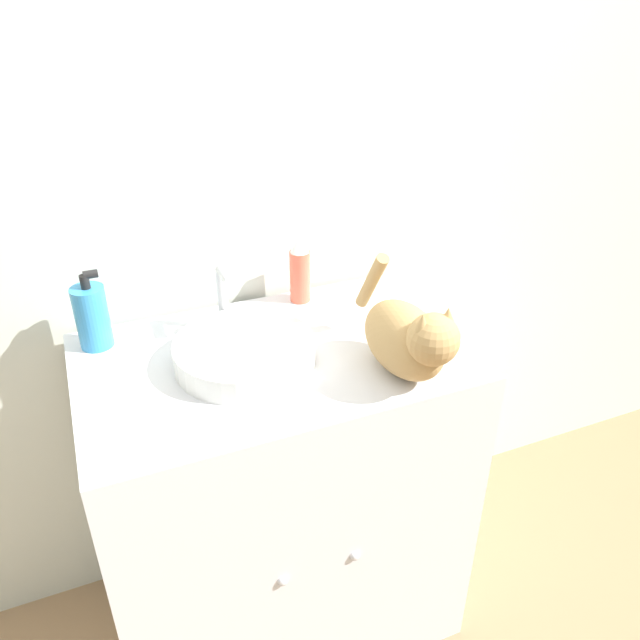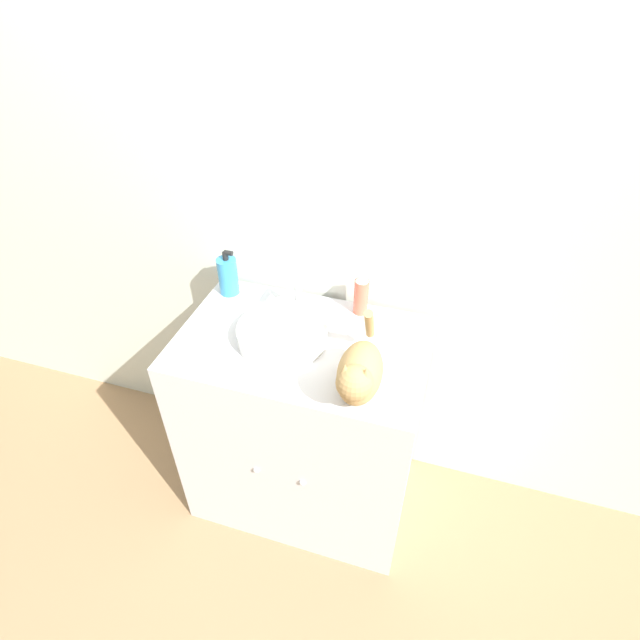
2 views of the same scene
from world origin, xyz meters
name	(u,v)px [view 2 (image 2 of 2)]	position (x,y,z in m)	size (l,w,h in m)	color
ground_plane	(285,544)	(0.00, 0.00, 0.00)	(8.00, 8.00, 0.00)	#997551
wall_back	(329,191)	(0.00, 0.58, 1.25)	(6.00, 0.05, 2.50)	silver
vanity_cabinet	(304,425)	(0.00, 0.27, 0.43)	(0.84, 0.55, 0.85)	silver
sink_basin	(282,333)	(-0.06, 0.26, 0.88)	(0.30, 0.30, 0.05)	white
faucet	(298,296)	(-0.06, 0.41, 0.92)	(0.17, 0.09, 0.16)	silver
cat	(359,373)	(0.23, 0.09, 0.94)	(0.14, 0.34, 0.22)	tan
soap_bottle	(228,276)	(-0.35, 0.45, 0.93)	(0.07, 0.07, 0.18)	#338CCC
spray_bottle	(361,293)	(0.15, 0.48, 0.93)	(0.05, 0.05, 0.17)	#EF6047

